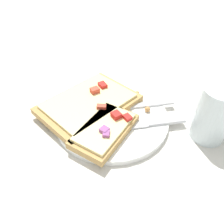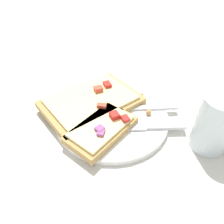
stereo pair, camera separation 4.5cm
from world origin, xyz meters
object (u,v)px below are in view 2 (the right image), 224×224
Objects in this scene: pizza_slice_main at (91,102)px; knife at (142,127)px; drinking_glass at (215,124)px; plate at (112,118)px; fork at (123,109)px; pizza_slice_corner at (102,129)px.

knife is at bearing -72.19° from pizza_slice_main.
drinking_glass reaches higher than knife.
knife is 0.13m from drinking_glass.
plate is 0.19m from drinking_glass.
pizza_slice_corner is (-0.07, -0.04, 0.01)m from fork.
pizza_slice_main is at bearing -14.96° from fork.
plate is at bearing -75.80° from pizza_slice_main.
knife is at bearing 138.76° from pizza_slice_corner.
fork is 1.30× the size of pizza_slice_corner.
fork is at bearing 13.37° from plate.
fork is 0.90× the size of pizza_slice_main.
pizza_slice_corner is 0.20m from drinking_glass.
plate is 0.05m from pizza_slice_corner.
plate is 0.06m from pizza_slice_main.
drinking_glass is (0.09, -0.08, 0.04)m from knife.
drinking_glass is (0.17, -0.11, 0.03)m from pizza_slice_corner.
knife is at bearing -57.85° from plate.
pizza_slice_corner is (-0.01, -0.09, 0.00)m from pizza_slice_main.
knife is 0.88× the size of pizza_slice_main.
pizza_slice_main reaches higher than plate.
plate is at bearing -162.81° from pizza_slice_corner.
pizza_slice_corner is at bearing -138.82° from plate.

